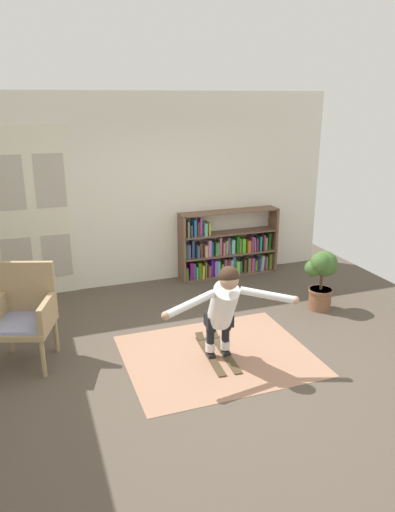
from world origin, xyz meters
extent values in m
plane|color=#50463B|center=(0.00, 0.00, 0.00)|extent=(7.20, 7.20, 0.00)
cube|color=silver|center=(0.00, 2.60, 1.45)|extent=(6.00, 0.10, 2.90)
cube|color=silver|center=(-1.95, 2.54, 1.18)|extent=(0.55, 0.04, 2.35)
cube|color=#B5AE9F|center=(-1.95, 2.52, 1.69)|extent=(0.41, 0.01, 0.76)
cube|color=#B5AE9F|center=(-1.95, 2.52, 0.59)|extent=(0.41, 0.01, 0.64)
cube|color=silver|center=(-1.40, 2.54, 1.18)|extent=(0.55, 0.04, 2.35)
cube|color=#B5AE9F|center=(-1.40, 2.52, 1.69)|extent=(0.41, 0.01, 0.76)
cube|color=#B5AE9F|center=(-1.40, 2.52, 0.59)|extent=(0.41, 0.01, 0.64)
cube|color=silver|center=(-1.67, 2.54, 2.40)|extent=(1.22, 0.04, 0.10)
cube|color=#A3765D|center=(0.13, -0.02, 0.00)|extent=(2.09, 1.70, 0.01)
cube|color=brown|center=(0.49, 2.39, 0.54)|extent=(0.04, 0.30, 1.08)
cube|color=brown|center=(2.10, 2.39, 0.54)|extent=(0.04, 0.30, 1.08)
cube|color=brown|center=(1.30, 2.39, 0.01)|extent=(1.61, 0.30, 0.02)
cube|color=brown|center=(1.30, 2.39, 0.36)|extent=(1.61, 0.30, 0.02)
cube|color=brown|center=(1.30, 2.39, 0.72)|extent=(1.61, 0.30, 0.02)
cube|color=brown|center=(1.30, 2.39, 1.07)|extent=(1.61, 0.30, 0.02)
cube|color=#37732A|center=(0.54, 2.37, 0.12)|extent=(0.06, 0.20, 0.21)
cube|color=#851581|center=(0.62, 2.40, 0.16)|extent=(0.05, 0.24, 0.29)
cube|color=#404B73|center=(0.67, 2.38, 0.15)|extent=(0.04, 0.18, 0.27)
cube|color=#45BB82|center=(0.72, 2.37, 0.12)|extent=(0.03, 0.18, 0.20)
cube|color=#54821C|center=(0.77, 2.39, 0.15)|extent=(0.05, 0.18, 0.27)
cube|color=gold|center=(0.82, 2.37, 0.13)|extent=(0.05, 0.22, 0.22)
cube|color=olive|center=(0.87, 2.40, 0.15)|extent=(0.03, 0.22, 0.26)
cube|color=brown|center=(0.92, 2.38, 0.12)|extent=(0.05, 0.24, 0.20)
cube|color=#501FBD|center=(0.99, 2.39, 0.16)|extent=(0.04, 0.18, 0.28)
cube|color=#A26AD0|center=(1.04, 2.40, 0.15)|extent=(0.04, 0.21, 0.27)
cube|color=#55CFC8|center=(1.10, 2.37, 0.15)|extent=(0.04, 0.14, 0.25)
cube|color=olive|center=(1.16, 2.39, 0.11)|extent=(0.04, 0.20, 0.19)
cube|color=#7F4952|center=(1.22, 2.38, 0.16)|extent=(0.04, 0.16, 0.27)
cube|color=#C837AB|center=(1.28, 2.39, 0.14)|extent=(0.03, 0.16, 0.24)
cube|color=#86C76E|center=(1.32, 2.37, 0.15)|extent=(0.04, 0.20, 0.25)
cube|color=#5B6DCC|center=(1.37, 2.39, 0.17)|extent=(0.04, 0.15, 0.29)
cube|color=#7CD44E|center=(1.43, 2.39, 0.13)|extent=(0.06, 0.23, 0.21)
cube|color=#326C40|center=(1.50, 2.41, 0.12)|extent=(0.04, 0.17, 0.20)
cube|color=#503B28|center=(1.57, 2.38, 0.13)|extent=(0.05, 0.17, 0.23)
cube|color=olive|center=(1.65, 2.40, 0.14)|extent=(0.05, 0.20, 0.25)
cube|color=#BC3D9C|center=(1.71, 2.38, 0.14)|extent=(0.05, 0.17, 0.23)
cube|color=#60AE23|center=(1.78, 2.40, 0.11)|extent=(0.05, 0.17, 0.19)
cube|color=#423CB3|center=(1.82, 2.37, 0.13)|extent=(0.03, 0.23, 0.23)
cube|color=#75C67D|center=(1.88, 2.39, 0.15)|extent=(0.07, 0.23, 0.27)
cube|color=maroon|center=(1.93, 2.37, 0.14)|extent=(0.05, 0.17, 0.24)
cube|color=#83C5D0|center=(1.98, 2.40, 0.13)|extent=(0.03, 0.15, 0.22)
cube|color=olive|center=(2.05, 2.40, 0.16)|extent=(0.05, 0.19, 0.27)
cube|color=#0F522F|center=(0.53, 2.39, 0.49)|extent=(0.04, 0.21, 0.24)
cube|color=#5B4D83|center=(0.59, 2.41, 0.49)|extent=(0.05, 0.18, 0.22)
cube|color=#354973|center=(0.66, 2.41, 0.52)|extent=(0.04, 0.15, 0.29)
cube|color=#375876|center=(0.73, 2.38, 0.48)|extent=(0.04, 0.23, 0.20)
cube|color=brown|center=(0.80, 2.41, 0.49)|extent=(0.06, 0.18, 0.23)
cube|color=tan|center=(0.87, 2.38, 0.47)|extent=(0.05, 0.21, 0.19)
cube|color=#C377AA|center=(0.93, 2.37, 0.51)|extent=(0.05, 0.16, 0.27)
cube|color=#175592|center=(0.99, 2.40, 0.49)|extent=(0.04, 0.15, 0.23)
cube|color=#4A8446|center=(1.07, 2.41, 0.48)|extent=(0.06, 0.23, 0.22)
cube|color=pink|center=(1.14, 2.40, 0.52)|extent=(0.03, 0.14, 0.28)
cube|color=#D5718B|center=(1.18, 2.40, 0.48)|extent=(0.03, 0.22, 0.21)
cube|color=#81B460|center=(1.24, 2.40, 0.49)|extent=(0.03, 0.18, 0.23)
cube|color=#6E4988|center=(1.28, 2.40, 0.51)|extent=(0.06, 0.16, 0.27)
cube|color=#7ACDB1|center=(1.35, 2.40, 0.49)|extent=(0.05, 0.18, 0.23)
cube|color=#1F671E|center=(1.43, 2.39, 0.52)|extent=(0.04, 0.20, 0.29)
cube|color=olive|center=(1.48, 2.39, 0.50)|extent=(0.03, 0.14, 0.24)
cube|color=#51CD2B|center=(1.54, 2.40, 0.49)|extent=(0.06, 0.22, 0.23)
cube|color=#B3642D|center=(1.62, 2.38, 0.48)|extent=(0.06, 0.23, 0.20)
cube|color=#803861|center=(1.68, 2.38, 0.51)|extent=(0.03, 0.23, 0.27)
cube|color=#A564A7|center=(1.74, 2.39, 0.49)|extent=(0.04, 0.17, 0.24)
cube|color=#6E2563|center=(1.78, 2.39, 0.48)|extent=(0.03, 0.20, 0.22)
cube|color=#17994F|center=(1.84, 2.37, 0.50)|extent=(0.04, 0.18, 0.24)
cube|color=#6E265F|center=(1.90, 2.39, 0.51)|extent=(0.03, 0.23, 0.27)
cube|color=#9CAC47|center=(1.94, 2.38, 0.48)|extent=(0.04, 0.15, 0.21)
cube|color=#184E15|center=(2.01, 2.40, 0.52)|extent=(0.05, 0.19, 0.29)
cube|color=olive|center=(0.52, 2.41, 0.85)|extent=(0.03, 0.15, 0.24)
cube|color=#65744B|center=(0.57, 2.37, 0.86)|extent=(0.03, 0.19, 0.26)
cube|color=#314153|center=(0.63, 2.39, 0.82)|extent=(0.04, 0.16, 0.19)
cube|color=blue|center=(0.69, 2.38, 0.86)|extent=(0.04, 0.17, 0.27)
cube|color=#4C3618|center=(0.75, 2.40, 0.84)|extent=(0.04, 0.15, 0.22)
cube|color=#CE44C3|center=(0.80, 2.40, 0.86)|extent=(0.03, 0.14, 0.27)
cube|color=#5DB995|center=(0.86, 2.38, 0.83)|extent=(0.05, 0.23, 0.21)
cube|color=#A3993B|center=(0.93, 2.39, 0.83)|extent=(0.03, 0.20, 0.20)
cylinder|color=tan|center=(-1.75, 0.21, 0.21)|extent=(0.06, 0.06, 0.42)
cylinder|color=tan|center=(-2.08, 0.87, 0.21)|extent=(0.06, 0.06, 0.42)
cylinder|color=tan|center=(-1.58, 0.70, 0.21)|extent=(0.06, 0.06, 0.42)
cube|color=tan|center=(-1.91, 0.54, 0.45)|extent=(0.76, 0.76, 0.06)
cube|color=#8F96BF|center=(-1.91, 0.54, 0.50)|extent=(0.69, 0.69, 0.04)
cube|color=tan|center=(-1.83, 0.80, 0.80)|extent=(0.59, 0.25, 0.60)
cube|color=tan|center=(-1.66, 0.45, 0.62)|extent=(0.24, 0.55, 0.28)
cylinder|color=brown|center=(1.95, 0.70, 0.15)|extent=(0.31, 0.31, 0.29)
cylinder|color=brown|center=(1.95, 0.70, 0.27)|extent=(0.33, 0.33, 0.04)
cylinder|color=#4C3823|center=(1.95, 0.70, 0.47)|extent=(0.04, 0.04, 0.36)
sphere|color=#3D622C|center=(1.90, 0.68, 0.69)|extent=(0.28, 0.28, 0.28)
sphere|color=#3D622C|center=(1.99, 0.72, 0.65)|extent=(0.35, 0.35, 0.35)
sphere|color=#3D622C|center=(2.06, 0.74, 0.61)|extent=(0.28, 0.28, 0.28)
sphere|color=#3D622C|center=(1.83, 0.75, 0.59)|extent=(0.23, 0.23, 0.23)
cube|color=#493A24|center=(0.04, -0.01, 0.01)|extent=(0.15, 0.90, 0.01)
cube|color=#493A24|center=(0.07, 0.41, 0.05)|extent=(0.10, 0.12, 0.06)
cube|color=black|center=(0.04, -0.03, 0.04)|extent=(0.09, 0.13, 0.04)
cube|color=#493A24|center=(0.22, -0.02, 0.01)|extent=(0.15, 0.90, 0.01)
cube|color=#493A24|center=(0.25, 0.40, 0.05)|extent=(0.10, 0.12, 0.06)
cube|color=black|center=(0.22, -0.04, 0.04)|extent=(0.09, 0.13, 0.04)
cylinder|color=white|center=(0.04, -0.01, 0.13)|extent=(0.12, 0.12, 0.10)
cylinder|color=black|center=(0.04, -0.01, 0.33)|extent=(0.10, 0.10, 0.30)
cylinder|color=black|center=(0.04, -0.03, 0.44)|extent=(0.12, 0.12, 0.22)
cylinder|color=white|center=(0.22, -0.02, 0.13)|extent=(0.12, 0.12, 0.10)
cylinder|color=black|center=(0.22, -0.02, 0.33)|extent=(0.10, 0.10, 0.30)
cylinder|color=black|center=(0.22, -0.04, 0.44)|extent=(0.12, 0.12, 0.22)
cube|color=black|center=(0.13, -0.04, 0.46)|extent=(0.31, 0.20, 0.14)
cylinder|color=white|center=(0.12, -0.16, 0.69)|extent=(0.31, 0.51, 0.59)
sphere|color=tan|center=(0.11, -0.34, 1.04)|extent=(0.21, 0.21, 0.20)
sphere|color=#382619|center=(0.11, -0.33, 1.08)|extent=(0.22, 0.22, 0.21)
cylinder|color=white|center=(-0.32, -0.35, 0.84)|extent=(0.59, 0.23, 0.18)
sphere|color=tan|center=(-0.59, -0.42, 0.79)|extent=(0.10, 0.10, 0.09)
cylinder|color=white|center=(0.52, -0.40, 0.84)|extent=(0.57, 0.30, 0.18)
sphere|color=tan|center=(0.79, -0.52, 0.79)|extent=(0.10, 0.10, 0.09)
camera|label=1|loc=(-1.74, -4.51, 2.80)|focal=33.76mm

